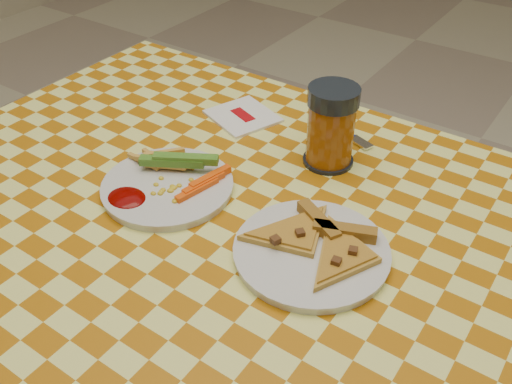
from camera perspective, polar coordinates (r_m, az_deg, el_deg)
table at (r=0.95m, az=-0.75°, el=-6.35°), size 1.28×0.88×0.76m
plate_left at (r=0.97m, az=-8.82°, el=0.44°), size 0.24×0.24×0.01m
plate_right at (r=0.84m, az=5.54°, el=-6.09°), size 0.29×0.29×0.01m
fries_veggies at (r=0.98m, az=-8.63°, el=1.87°), size 0.20×0.19×0.04m
pizza_slices at (r=0.84m, az=6.24°, el=-4.92°), size 0.26×0.22×0.02m
drink_glass at (r=1.01m, az=7.51°, el=6.45°), size 0.09×0.09×0.15m
napkin at (r=1.17m, az=-1.33°, el=7.60°), size 0.16×0.15×0.01m
fork at (r=1.13m, az=8.68°, el=6.03°), size 0.15×0.07×0.01m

